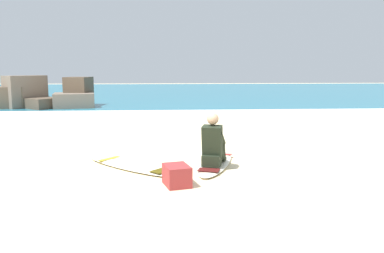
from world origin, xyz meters
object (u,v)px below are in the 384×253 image
Objects in this scene: surfboard_main at (215,163)px; surfer_seated at (213,145)px; beach_bag at (177,175)px; surfboard_spare_near at (132,166)px.

surfboard_main is 2.34× the size of surfer_seated.
surfer_seated reaches higher than beach_bag.
surfer_seated reaches higher than surfboard_spare_near.
beach_bag is at bearing -124.82° from surfer_seated.
surfer_seated is at bearing -5.65° from surfboard_spare_near.
beach_bag is at bearing -55.23° from surfboard_spare_near.
surfboard_main is 4.62× the size of beach_bag.
surfer_seated is 1.54m from surfboard_spare_near.
surfboard_main is 1.49m from beach_bag.
surfboard_spare_near is 4.30× the size of beach_bag.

